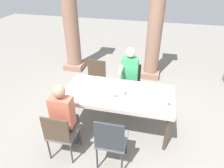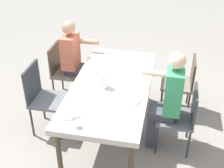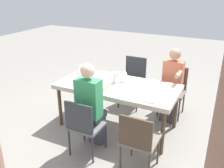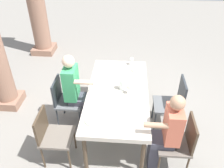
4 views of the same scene
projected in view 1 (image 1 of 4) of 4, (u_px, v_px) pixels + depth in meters
name	position (u px, v px, depth m)	size (l,w,h in m)	color
ground_plane	(118.00, 125.00, 3.96)	(16.00, 16.00, 0.00)	gray
dining_table	(118.00, 96.00, 3.59)	(1.93, 0.94, 0.77)	beige
chair_west_north	(95.00, 77.00, 4.57)	(0.44, 0.44, 0.86)	#6A6158
chair_west_south	(61.00, 133.00, 3.09)	(0.44, 0.44, 0.88)	#6A6158
chair_mid_north	(130.00, 81.00, 4.42)	(0.44, 0.44, 0.86)	#5B5E61
chair_mid_south	(111.00, 140.00, 2.91)	(0.44, 0.44, 0.96)	#5B5E61
diner_woman_green	(129.00, 77.00, 4.15)	(0.34, 0.49, 1.32)	#3F3F4C
diner_man_white	(65.00, 116.00, 3.18)	(0.35, 0.49, 1.27)	#3F3F4C
stone_column_near	(71.00, 21.00, 5.35)	(0.53, 0.53, 2.82)	#936B56
stone_column_centre	(155.00, 28.00, 4.94)	(0.48, 0.48, 2.73)	#936B56
plate_0	(88.00, 80.00, 3.93)	(0.22, 0.22, 0.02)	white
fork_0	(80.00, 79.00, 3.96)	(0.02, 0.17, 0.01)	silver
spoon_0	(95.00, 81.00, 3.90)	(0.02, 0.17, 0.01)	silver
plate_1	(103.00, 100.00, 3.36)	(0.22, 0.22, 0.02)	white
wine_glass_1	(114.00, 92.00, 3.35)	(0.08, 0.08, 0.17)	white
fork_1	(94.00, 99.00, 3.39)	(0.02, 0.17, 0.01)	silver
spoon_1	(112.00, 102.00, 3.33)	(0.02, 0.17, 0.01)	silver
plate_2	(135.00, 86.00, 3.74)	(0.24, 0.24, 0.02)	white
fork_2	(127.00, 85.00, 3.77)	(0.02, 0.17, 0.01)	silver
spoon_2	(143.00, 87.00, 3.72)	(0.02, 0.17, 0.01)	silver
plate_3	(156.00, 108.00, 3.17)	(0.22, 0.22, 0.02)	silver
wine_glass_3	(168.00, 101.00, 3.17)	(0.07, 0.07, 0.15)	white
fork_3	(147.00, 107.00, 3.20)	(0.02, 0.17, 0.01)	silver
spoon_3	(166.00, 110.00, 3.14)	(0.02, 0.17, 0.01)	silver
water_pitcher	(121.00, 92.00, 3.44)	(0.11, 0.11, 0.18)	white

